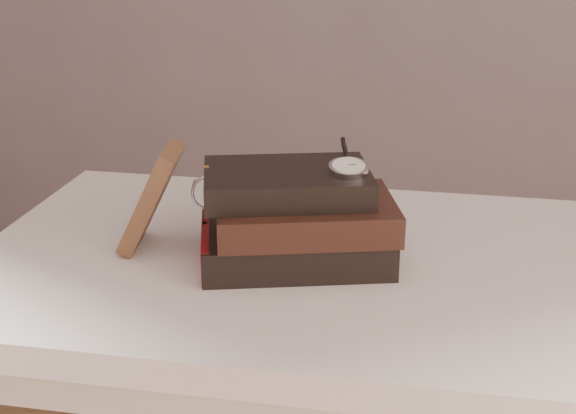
# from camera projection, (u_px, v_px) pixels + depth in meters

# --- Properties ---
(table) EXTENTS (1.00, 0.60, 0.75)m
(table) POSITION_uv_depth(u_px,v_px,m) (337.00, 318.00, 1.16)
(table) COLOR silver
(table) RESTS_ON ground
(book_stack) EXTENTS (0.29, 0.23, 0.13)m
(book_stack) POSITION_uv_depth(u_px,v_px,m) (296.00, 219.00, 1.10)
(book_stack) COLOR black
(book_stack) RESTS_ON table
(journal) EXTENTS (0.10, 0.11, 0.15)m
(journal) POSITION_uv_depth(u_px,v_px,m) (152.00, 197.00, 1.14)
(journal) COLOR #462A1B
(journal) RESTS_ON table
(pocket_watch) EXTENTS (0.06, 0.16, 0.02)m
(pocket_watch) POSITION_uv_depth(u_px,v_px,m) (348.00, 167.00, 1.07)
(pocket_watch) COLOR silver
(pocket_watch) RESTS_ON book_stack
(eyeglasses) EXTENTS (0.13, 0.14, 0.05)m
(eyeglasses) POSITION_uv_depth(u_px,v_px,m) (228.00, 191.00, 1.17)
(eyeglasses) COLOR silver
(eyeglasses) RESTS_ON book_stack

